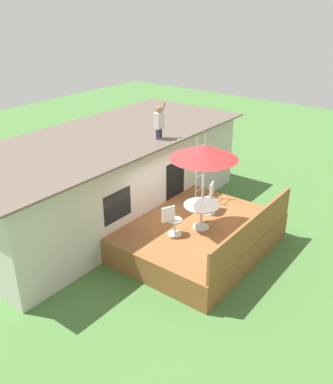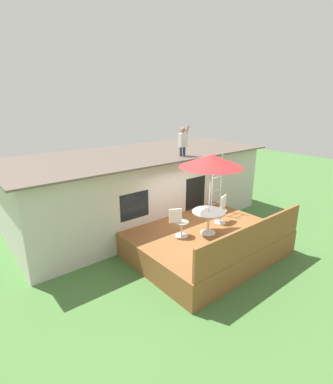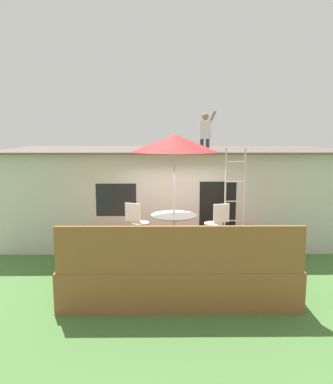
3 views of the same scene
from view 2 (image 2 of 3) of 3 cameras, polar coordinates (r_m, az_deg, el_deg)
ground_plane at (r=9.95m, az=7.08°, el=-11.59°), size 40.00×40.00×0.00m
house at (r=11.95m, az=-5.10°, el=1.04°), size 10.50×4.50×2.85m
deck at (r=9.76m, az=7.17°, el=-9.54°), size 4.69×3.90×0.80m
deck_railing at (r=8.34m, az=16.89°, el=-8.70°), size 4.59×0.08×0.90m
patio_table at (r=9.14m, az=8.30°, el=-4.74°), size 1.04×1.04×0.74m
patio_umbrella at (r=8.63m, az=8.81°, el=6.13°), size 1.90×1.90×2.54m
step_ladder at (r=10.76m, az=9.89°, el=1.56°), size 0.52×0.04×2.20m
person_figure at (r=10.81m, az=3.27°, el=10.31°), size 0.47×0.20×1.11m
patio_chair_left at (r=8.91m, az=2.55°, el=-6.08°), size 0.59×0.44×0.92m
patio_chair_right at (r=10.09m, az=10.81°, el=-3.46°), size 0.61×0.44×0.92m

